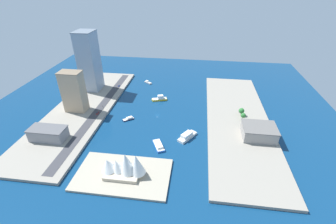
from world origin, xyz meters
name	(u,v)px	position (x,y,z in m)	size (l,w,h in m)	color
ground_plane	(157,115)	(0.00, 0.00, 0.00)	(440.00, 440.00, 0.00)	navy
quay_west	(238,120)	(-95.33, 0.00, 1.46)	(70.00, 240.00, 2.91)	gray
quay_east	(83,109)	(95.33, 0.00, 1.46)	(70.00, 240.00, 2.91)	gray
peninsula_point	(123,174)	(11.70, 101.49, 1.00)	(79.85, 46.31, 2.00)	#A89E89
road_strip	(99,109)	(73.22, 0.00, 2.99)	(10.13, 228.00, 0.15)	#38383D
patrol_launch_navy	(129,119)	(31.59, 14.66, 1.21)	(13.29, 11.85, 3.07)	#1E284C
yacht_sleek_gray	(148,82)	(31.10, -93.22, 1.30)	(13.38, 11.50, 3.63)	#999EA3
ferry_yellow_fast	(160,98)	(3.43, -39.31, 2.39)	(21.84, 12.86, 6.95)	yellow
catamaran_blue	(159,145)	(-11.94, 59.48, 1.61)	(15.34, 21.18, 4.07)	blue
ferry_white_commuter	(187,136)	(-39.03, 41.25, 2.55)	(19.85, 24.15, 6.42)	silver
carpark_squat_concrete	(259,132)	(-111.47, 33.25, 9.28)	(33.72, 27.20, 12.68)	gray
tower_tall_glass	(89,61)	(104.78, -57.42, 43.72)	(24.44, 28.73, 81.56)	#8C9EB2
apartment_midrise_tan	(74,92)	(99.18, 5.21, 27.72)	(25.75, 16.63, 49.56)	tan
warehouse_low_gray	(48,133)	(100.03, 65.07, 9.31)	(36.52, 17.98, 12.73)	gray
pickup_red	(98,113)	(70.80, 11.23, 3.79)	(2.05, 5.19, 1.47)	black
hatchback_blue	(119,86)	(70.65, -69.70, 3.79)	(1.95, 4.36, 1.48)	black
traffic_light_waterfront	(103,107)	(66.90, 2.74, 7.25)	(0.36, 0.36, 6.50)	black
opera_landmark	(124,166)	(9.48, 101.49, 11.45)	(39.34, 20.35, 22.43)	#BCAD93
park_tree_cluster	(242,113)	(-99.94, -4.14, 8.90)	(7.02, 15.52, 9.53)	brown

